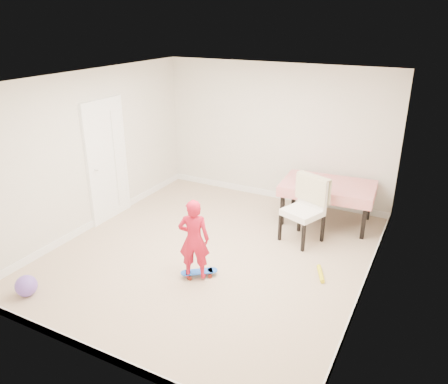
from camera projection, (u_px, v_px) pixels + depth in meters
The scene contains 17 objects.
ground at pixel (212, 253), 6.69m from camera, with size 5.00×5.00×0.00m, color tan.
ceiling at pixel (210, 81), 5.71m from camera, with size 4.50×5.00×0.04m, color white.
wall_back at pixel (275, 133), 8.23m from camera, with size 4.50×0.04×2.60m, color beige.
wall_front at pixel (85, 250), 4.16m from camera, with size 4.50×0.04×2.60m, color beige.
wall_left at pixel (92, 152), 7.15m from camera, with size 0.04×5.00×2.60m, color beige.
wall_right at pixel (373, 201), 5.24m from camera, with size 0.04×5.00×2.60m, color beige.
door at pixel (107, 163), 7.49m from camera, with size 0.10×0.94×2.11m, color white.
baseboard_back at pixel (272, 194), 8.71m from camera, with size 4.50×0.02×0.12m, color white.
baseboard_front at pixel (99, 353), 4.62m from camera, with size 4.50×0.02×0.12m, color white.
baseboard_left at pixel (100, 220), 7.62m from camera, with size 0.02×5.00×0.12m, color white.
baseboard_right at pixel (362, 288), 5.71m from camera, with size 0.02×5.00×0.12m, color white.
dining_table at pixel (327, 203), 7.55m from camera, with size 1.54×0.97×0.72m, color red, non-canonical shape.
dining_chair at pixel (303, 210), 6.84m from camera, with size 0.58×0.66×1.07m, color silver, non-canonical shape.
skateboard at pixel (199, 273), 6.08m from camera, with size 0.52×0.19×0.08m, color blue, non-canonical shape.
child at pixel (194, 242), 5.82m from camera, with size 0.42×0.27×1.15m, color red.
balloon at pixel (26, 286), 5.63m from camera, with size 0.28×0.28×0.28m, color #7350C1.
foam_toy at pixel (321, 274), 6.09m from camera, with size 0.06×0.06×0.40m, color yellow.
Camera 1 is at (2.85, -5.10, 3.39)m, focal length 35.00 mm.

